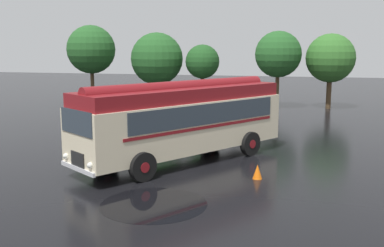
{
  "coord_description": "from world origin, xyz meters",
  "views": [
    {
      "loc": [
        6.04,
        -17.98,
        4.87
      ],
      "look_at": [
        0.99,
        1.82,
        1.4
      ],
      "focal_mm": 42.0,
      "sensor_mm": 36.0,
      "label": 1
    }
  ],
  "objects_px": {
    "vintage_bus": "(183,118)",
    "traffic_cone": "(257,172)",
    "car_mid_left": "(224,105)",
    "car_near_left": "(188,103)"
  },
  "relations": [
    {
      "from": "vintage_bus",
      "to": "traffic_cone",
      "type": "relative_size",
      "value": 17.72
    },
    {
      "from": "vintage_bus",
      "to": "car_mid_left",
      "type": "bearing_deg",
      "value": 92.34
    },
    {
      "from": "vintage_bus",
      "to": "car_mid_left",
      "type": "distance_m",
      "value": 12.69
    },
    {
      "from": "vintage_bus",
      "to": "car_mid_left",
      "type": "relative_size",
      "value": 2.25
    },
    {
      "from": "vintage_bus",
      "to": "car_near_left",
      "type": "relative_size",
      "value": 2.26
    },
    {
      "from": "car_mid_left",
      "to": "traffic_cone",
      "type": "xyz_separation_m",
      "value": [
        3.93,
        -14.56,
        -0.57
      ]
    },
    {
      "from": "vintage_bus",
      "to": "car_mid_left",
      "type": "height_order",
      "value": "vintage_bus"
    },
    {
      "from": "car_mid_left",
      "to": "car_near_left",
      "type": "bearing_deg",
      "value": 168.74
    },
    {
      "from": "vintage_bus",
      "to": "traffic_cone",
      "type": "bearing_deg",
      "value": -29.31
    },
    {
      "from": "car_mid_left",
      "to": "vintage_bus",
      "type": "bearing_deg",
      "value": -87.66
    }
  ]
}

